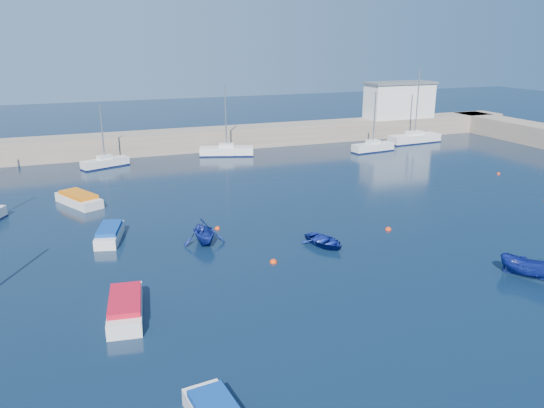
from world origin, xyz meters
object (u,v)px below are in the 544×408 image
object	(u,v)px
sailboat_6	(227,151)
sailboat_8	(414,138)
sailboat_7	(373,147)
motorboat_1	(110,234)
dinghy_center	(325,241)
dinghy_left	(204,232)
sailboat_5	(105,163)
motorboat_0	(126,307)
motorboat_2	(79,199)
harbor_office	(399,101)
dinghy_right	(529,268)

from	to	relation	value
sailboat_6	sailboat_8	bearing A→B (deg)	-74.69
sailboat_7	sailboat_8	world-z (taller)	sailboat_8
motorboat_1	dinghy_center	world-z (taller)	motorboat_1
sailboat_8	dinghy_center	bearing A→B (deg)	131.24
motorboat_1	dinghy_left	xyz separation A→B (m)	(6.14, -3.07, 0.40)
sailboat_7	sailboat_8	distance (m)	9.25
sailboat_8	dinghy_center	world-z (taller)	sailboat_8
sailboat_5	sailboat_6	distance (m)	14.66
motorboat_0	motorboat_2	size ratio (longest dim) A/B	0.92
dinghy_center	motorboat_1	bearing A→B (deg)	137.77
harbor_office	motorboat_2	size ratio (longest dim) A/B	1.84
sailboat_6	motorboat_2	xyz separation A→B (m)	(-17.90, -15.17, -0.10)
harbor_office	sailboat_8	size ratio (longest dim) A/B	0.99
motorboat_0	dinghy_left	bearing A→B (deg)	61.70
sailboat_5	motorboat_2	bearing A→B (deg)	144.57
harbor_office	sailboat_7	world-z (taller)	harbor_office
harbor_office	sailboat_5	size ratio (longest dim) A/B	1.42
motorboat_1	sailboat_8	bearing A→B (deg)	43.35
harbor_office	dinghy_left	world-z (taller)	harbor_office
sailboat_8	motorboat_1	size ratio (longest dim) A/B	2.25
sailboat_6	harbor_office	bearing A→B (deg)	-61.88
harbor_office	dinghy_left	xyz separation A→B (m)	(-38.33, -33.24, -4.21)
motorboat_1	sailboat_6	bearing A→B (deg)	71.64
sailboat_8	dinghy_right	size ratio (longest dim) A/B	2.94
sailboat_7	dinghy_right	distance (m)	38.13
motorboat_0	sailboat_8	bearing A→B (deg)	47.39
sailboat_6	motorboat_2	size ratio (longest dim) A/B	1.59
sailboat_6	dinghy_center	bearing A→B (deg)	-166.10
sailboat_6	dinghy_center	world-z (taller)	sailboat_6
harbor_office	sailboat_7	bearing A→B (deg)	-136.58
harbor_office	sailboat_5	xyz separation A→B (m)	(-42.96, -6.27, -4.56)
sailboat_8	motorboat_1	world-z (taller)	sailboat_8
sailboat_6	motorboat_0	distance (m)	40.20
harbor_office	motorboat_1	size ratio (longest dim) A/B	2.24
motorboat_1	motorboat_2	distance (m)	10.05
motorboat_1	motorboat_2	world-z (taller)	motorboat_2
motorboat_2	dinghy_center	distance (m)	22.73
sailboat_5	harbor_office	bearing A→B (deg)	-103.92
motorboat_1	dinghy_right	bearing A→B (deg)	-19.99
harbor_office	motorboat_0	bearing A→B (deg)	-136.86
sailboat_6	motorboat_0	xyz separation A→B (m)	(-16.31, -36.75, -0.10)
sailboat_5	dinghy_center	xyz separation A→B (m)	(12.39, -30.47, -0.19)
sailboat_8	dinghy_center	distance (m)	42.14
dinghy_left	harbor_office	bearing A→B (deg)	41.65
sailboat_8	motorboat_0	world-z (taller)	sailboat_8
sailboat_5	dinghy_center	distance (m)	32.89
harbor_office	dinghy_right	xyz separation A→B (m)	(-21.46, -45.92, -4.44)
sailboat_5	motorboat_1	distance (m)	23.95
sailboat_8	dinghy_right	world-z (taller)	sailboat_8
motorboat_1	dinghy_right	size ratio (longest dim) A/B	1.31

